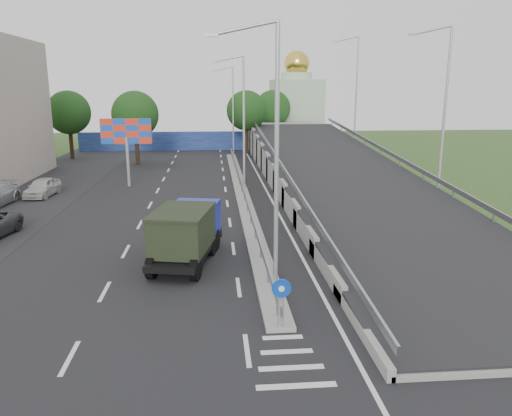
{
  "coord_description": "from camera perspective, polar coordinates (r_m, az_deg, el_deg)",
  "views": [
    {
      "loc": [
        -2.12,
        -12.81,
        7.87
      ],
      "look_at": [
        -0.1,
        10.56,
        2.2
      ],
      "focal_mm": 35.0,
      "sensor_mm": 36.0,
      "label": 1
    }
  ],
  "objects": [
    {
      "name": "lamp_post_mid",
      "position": [
        38.93,
        -1.69,
        10.54
      ],
      "size": [
        2.74,
        0.18,
        10.08
      ],
      "color": "#B2B5B7",
      "rests_on": "median"
    },
    {
      "name": "parked_car_e",
      "position": [
        40.23,
        -23.24,
        2.19
      ],
      "size": [
        1.97,
        4.16,
        1.37
      ],
      "primitive_type": "imported",
      "rotation": [
        0.0,
        0.0,
        -0.09
      ],
      "color": "#B7B5B2",
      "rests_on": "ground"
    },
    {
      "name": "billboard",
      "position": [
        41.55,
        -14.61,
        8.06
      ],
      "size": [
        4.0,
        0.24,
        5.5
      ],
      "color": "#B2B5B7",
      "rests_on": "ground"
    },
    {
      "name": "tree_left_far",
      "position": [
        60.01,
        -20.62,
        10.16
      ],
      "size": [
        4.8,
        4.8,
        7.6
      ],
      "color": "black",
      "rests_on": "ground"
    },
    {
      "name": "median_guardrail",
      "position": [
        37.55,
        -1.62,
        2.65
      ],
      "size": [
        0.09,
        44.0,
        0.71
      ],
      "color": "gray",
      "rests_on": "median"
    },
    {
      "name": "lamp_post_near",
      "position": [
        19.05,
        1.81,
        7.37
      ],
      "size": [
        2.74,
        0.18,
        10.08
      ],
      "color": "#B2B5B7",
      "rests_on": "median"
    },
    {
      "name": "tree_median_far",
      "position": [
        61.01,
        -1.09,
        11.05
      ],
      "size": [
        4.8,
        4.8,
        7.6
      ],
      "color": "black",
      "rests_on": "ground"
    },
    {
      "name": "road_surface",
      "position": [
        33.75,
        -6.31,
        0.02
      ],
      "size": [
        26.0,
        90.0,
        0.04
      ],
      "primitive_type": "cube",
      "color": "black",
      "rests_on": "ground"
    },
    {
      "name": "median",
      "position": [
        37.68,
        -1.62,
        1.68
      ],
      "size": [
        1.0,
        44.0,
        0.2
      ],
      "primitive_type": "cube",
      "color": "gray",
      "rests_on": "ground"
    },
    {
      "name": "church",
      "position": [
        73.86,
        4.59,
        11.55
      ],
      "size": [
        7.0,
        7.0,
        13.8
      ],
      "color": "#B2CCAD",
      "rests_on": "ground"
    },
    {
      "name": "parking_strip",
      "position": [
        36.49,
        -27.17,
        -0.4
      ],
      "size": [
        8.0,
        90.0,
        0.05
      ],
      "primitive_type": "cube",
      "color": "black",
      "rests_on": "ground"
    },
    {
      "name": "lamp_post_far",
      "position": [
        58.89,
        -2.83,
        11.56
      ],
      "size": [
        2.74,
        0.18,
        10.08
      ],
      "color": "#B2B5B7",
      "rests_on": "median"
    },
    {
      "name": "sign_bollard",
      "position": [
        16.61,
        2.87,
        -10.74
      ],
      "size": [
        0.64,
        0.23,
        1.67
      ],
      "color": "black",
      "rests_on": "median"
    },
    {
      "name": "dump_truck",
      "position": [
        23.16,
        -7.91,
        -2.61
      ],
      "size": [
        3.33,
        6.3,
        2.64
      ],
      "rotation": [
        0.0,
        0.0,
        -0.2
      ],
      "color": "black",
      "rests_on": "ground"
    },
    {
      "name": "ground",
      "position": [
        15.18,
        3.99,
        -17.66
      ],
      "size": [
        160.0,
        160.0,
        0.0
      ],
      "primitive_type": "plane",
      "color": "#2D4C1E",
      "rests_on": "ground"
    },
    {
      "name": "blue_wall",
      "position": [
        65.18,
        -6.63,
        7.62
      ],
      "size": [
        30.0,
        0.5,
        2.4
      ],
      "primitive_type": "cube",
      "color": "navy",
      "rests_on": "ground"
    },
    {
      "name": "tree_left_mid",
      "position": [
        53.46,
        -13.64,
        10.32
      ],
      "size": [
        4.8,
        4.8,
        7.6
      ],
      "color": "black",
      "rests_on": "ground"
    },
    {
      "name": "tree_ramp_far",
      "position": [
        68.35,
        1.92,
        11.32
      ],
      "size": [
        4.8,
        4.8,
        7.6
      ],
      "color": "black",
      "rests_on": "ground"
    },
    {
      "name": "overpass_ramp",
      "position": [
        38.54,
        9.6,
        4.26
      ],
      "size": [
        10.0,
        50.0,
        3.5
      ],
      "color": "gray",
      "rests_on": "ground"
    }
  ]
}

